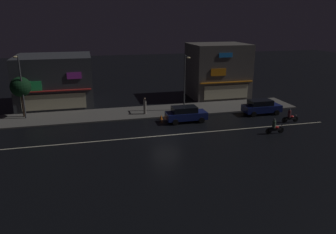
% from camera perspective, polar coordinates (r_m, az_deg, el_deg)
% --- Properties ---
extents(ground_plane, '(140.00, 140.00, 0.00)m').
position_cam_1_polar(ground_plane, '(30.89, -0.36, -3.23)').
color(ground_plane, black).
extents(lane_divider_stripe, '(33.88, 0.16, 0.01)m').
position_cam_1_polar(lane_divider_stripe, '(30.88, -0.36, -3.22)').
color(lane_divider_stripe, beige).
rests_on(lane_divider_stripe, ground).
extents(sidewalk_far, '(35.66, 5.04, 0.14)m').
position_cam_1_polar(sidewalk_far, '(38.41, -3.23, 0.93)').
color(sidewalk_far, '#5B5954').
rests_on(sidewalk_far, ground).
extents(storefront_left_block, '(8.92, 8.34, 6.18)m').
position_cam_1_polar(storefront_left_block, '(43.73, -18.98, 6.06)').
color(storefront_left_block, '#383A3F').
rests_on(storefront_left_block, ground).
extents(storefront_center_block, '(7.60, 6.59, 7.26)m').
position_cam_1_polar(storefront_center_block, '(46.07, 8.60, 7.98)').
color(storefront_center_block, '#56514C').
rests_on(storefront_center_block, ground).
extents(streetlamp_west, '(0.44, 1.64, 6.94)m').
position_cam_1_polar(streetlamp_west, '(37.75, -24.23, 5.68)').
color(streetlamp_west, '#47494C').
rests_on(streetlamp_west, sidewalk_far).
extents(streetlamp_mid, '(0.44, 1.64, 6.45)m').
position_cam_1_polar(streetlamp_mid, '(37.89, 2.98, 6.80)').
color(streetlamp_mid, '#47494C').
rests_on(streetlamp_mid, sidewalk_far).
extents(pedestrian_on_sidewalk, '(0.33, 0.33, 1.87)m').
position_cam_1_polar(pedestrian_on_sidewalk, '(37.12, -4.04, 1.85)').
color(pedestrian_on_sidewalk, gray).
rests_on(pedestrian_on_sidewalk, sidewalk_far).
extents(street_tree, '(2.18, 2.18, 4.44)m').
position_cam_1_polar(street_tree, '(38.82, -24.24, 4.77)').
color(street_tree, '#473323').
rests_on(street_tree, sidewalk_far).
extents(parked_car_near_kerb, '(4.30, 1.98, 1.67)m').
position_cam_1_polar(parked_car_near_kerb, '(34.71, 3.09, 0.55)').
color(parked_car_near_kerb, navy).
rests_on(parked_car_near_kerb, ground).
extents(parked_car_trailing, '(4.30, 1.98, 1.67)m').
position_cam_1_polar(parked_car_trailing, '(38.95, 15.90, 1.74)').
color(parked_car_trailing, navy).
rests_on(parked_car_trailing, ground).
extents(motorcycle_lead, '(1.90, 0.60, 1.52)m').
position_cam_1_polar(motorcycle_lead, '(36.81, 20.42, 0.06)').
color(motorcycle_lead, black).
rests_on(motorcycle_lead, ground).
extents(motorcycle_following, '(1.90, 0.60, 1.52)m').
position_cam_1_polar(motorcycle_following, '(32.75, 18.03, -1.73)').
color(motorcycle_following, black).
rests_on(motorcycle_following, ground).
extents(traffic_cone, '(0.36, 0.36, 0.55)m').
position_cam_1_polar(traffic_cone, '(35.62, -1.20, 0.01)').
color(traffic_cone, orange).
rests_on(traffic_cone, ground).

